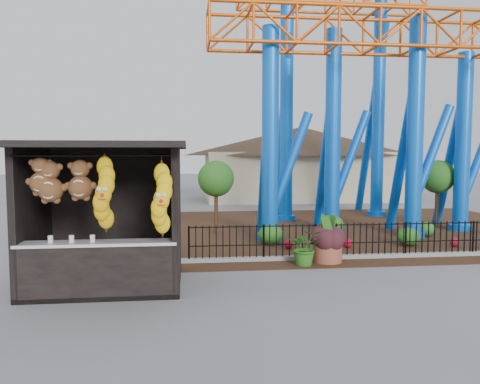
{
  "coord_description": "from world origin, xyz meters",
  "views": [
    {
      "loc": [
        -1.23,
        -9.24,
        2.88
      ],
      "look_at": [
        -0.01,
        1.5,
        2.0
      ],
      "focal_mm": 35.0,
      "sensor_mm": 36.0,
      "label": 1
    }
  ],
  "objects": [
    {
      "name": "ground",
      "position": [
        0.0,
        0.0,
        0.0
      ],
      "size": [
        120.0,
        120.0,
        0.0
      ],
      "primitive_type": "plane",
      "color": "slate",
      "rests_on": "ground"
    },
    {
      "name": "mulch_bed",
      "position": [
        4.0,
        8.0,
        0.01
      ],
      "size": [
        18.0,
        12.0,
        0.02
      ],
      "primitive_type": "cube",
      "color": "#331E11",
      "rests_on": "ground"
    },
    {
      "name": "curb",
      "position": [
        4.0,
        3.0,
        0.06
      ],
      "size": [
        18.0,
        0.18,
        0.12
      ],
      "primitive_type": "cube",
      "color": "gray",
      "rests_on": "ground"
    },
    {
      "name": "prize_booth",
      "position": [
        -3.01,
        0.89,
        1.54
      ],
      "size": [
        3.5,
        3.4,
        3.12
      ],
      "color": "black",
      "rests_on": "ground"
    },
    {
      "name": "picket_fence",
      "position": [
        4.9,
        3.0,
        0.5
      ],
      "size": [
        12.2,
        0.06,
        1.0
      ],
      "primitive_type": null,
      "color": "black",
      "rests_on": "ground"
    },
    {
      "name": "roller_coaster",
      "position": [
        5.12,
        8.23,
        6.44
      ],
      "size": [
        11.0,
        6.37,
        10.82
      ],
      "color": "blue",
      "rests_on": "ground"
    },
    {
      "name": "terracotta_planter",
      "position": [
        2.46,
        2.7,
        0.27
      ],
      "size": [
        0.86,
        0.86,
        0.54
      ],
      "primitive_type": "cylinder",
      "rotation": [
        0.0,
        0.0,
        -0.13
      ],
      "color": "#964C36",
      "rests_on": "ground"
    },
    {
      "name": "planter_foliage",
      "position": [
        2.46,
        2.7,
        0.86
      ],
      "size": [
        0.7,
        0.7,
        0.64
      ],
      "primitive_type": "ellipsoid",
      "color": "#32141A",
      "rests_on": "terracotta_planter"
    },
    {
      "name": "potted_plant",
      "position": [
        1.78,
        2.39,
        0.48
      ],
      "size": [
        0.96,
        0.87,
        0.96
      ],
      "primitive_type": "imported",
      "rotation": [
        0.0,
        0.0,
        -0.15
      ],
      "color": "#254C16",
      "rests_on": "ground"
    },
    {
      "name": "landscaping",
      "position": [
        4.77,
        5.75,
        0.3
      ],
      "size": [
        8.88,
        4.12,
        0.65
      ],
      "color": "#265C1B",
      "rests_on": "mulch_bed"
    },
    {
      "name": "pavilion",
      "position": [
        6.0,
        20.0,
        3.07
      ],
      "size": [
        15.0,
        15.0,
        4.8
      ],
      "color": "#BFAD8C",
      "rests_on": "ground"
    }
  ]
}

